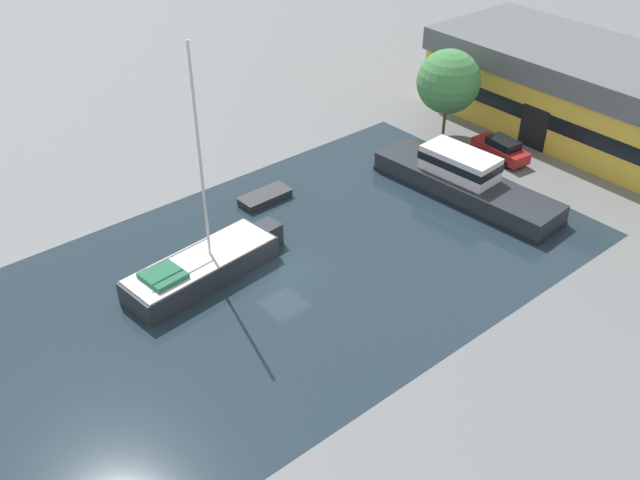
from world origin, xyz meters
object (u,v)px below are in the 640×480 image
object	(u,v)px
sailboat_moored	(204,266)
parked_car	(501,149)
motor_cruiser	(464,180)
warehouse_building	(579,90)
quay_tree_near_building	(448,82)
small_dinghy	(265,197)

from	to	relation	value
sailboat_moored	parked_car	bearing A→B (deg)	80.58
sailboat_moored	motor_cruiser	world-z (taller)	sailboat_moored
parked_car	warehouse_building	bearing A→B (deg)	3.86
quay_tree_near_building	parked_car	size ratio (longest dim) A/B	1.49
warehouse_building	small_dinghy	size ratio (longest dim) A/B	6.45
warehouse_building	motor_cruiser	xyz separation A→B (m)	(1.24, -15.12, -2.23)
small_dinghy	quay_tree_near_building	bearing A→B (deg)	85.22
parked_car	small_dinghy	xyz separation A→B (m)	(-6.54, -17.37, -0.56)
sailboat_moored	quay_tree_near_building	bearing A→B (deg)	92.98
warehouse_building	small_dinghy	distance (m)	27.27
motor_cruiser	small_dinghy	distance (m)	13.80
quay_tree_near_building	sailboat_moored	xyz separation A→B (m)	(3.71, -24.96, -3.79)
parked_car	small_dinghy	world-z (taller)	parked_car
small_dinghy	motor_cruiser	bearing A→B (deg)	52.26
sailboat_moored	motor_cruiser	distance (m)	19.29
parked_car	small_dinghy	size ratio (longest dim) A/B	1.26
warehouse_building	sailboat_moored	xyz separation A→B (m)	(-2.17, -34.10, -2.52)
parked_car	quay_tree_near_building	bearing A→B (deg)	100.17
quay_tree_near_building	sailboat_moored	distance (m)	25.51
warehouse_building	small_dinghy	world-z (taller)	warehouse_building
parked_car	sailboat_moored	world-z (taller)	sailboat_moored
warehouse_building	quay_tree_near_building	xyz separation A→B (m)	(-5.89, -9.15, 1.26)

